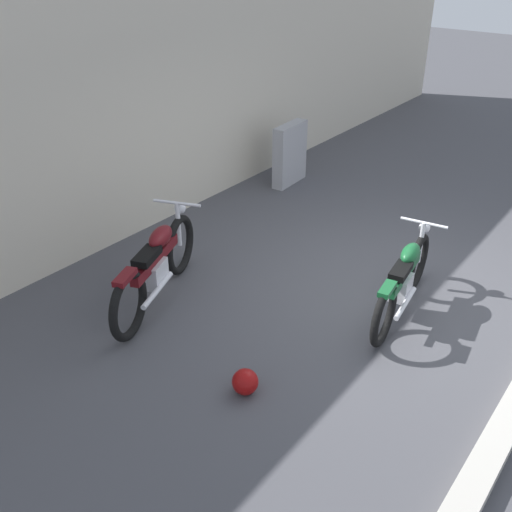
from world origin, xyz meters
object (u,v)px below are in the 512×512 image
helmet (245,382)px  motorcycle_maroon (157,265)px  stone_marker (290,154)px  motorcycle_green (404,280)px

helmet → motorcycle_maroon: bearing=70.6°
stone_marker → helmet: size_ratio=4.05×
motorcycle_green → motorcycle_maroon: bearing=114.2°
stone_marker → motorcycle_maroon: stone_marker is taller
helmet → stone_marker: bearing=30.0°
helmet → motorcycle_green: (2.07, -0.56, 0.29)m
stone_marker → motorcycle_green: stone_marker is taller
stone_marker → motorcycle_maroon: (-3.82, -0.82, -0.04)m
stone_marker → helmet: stone_marker is taller
helmet → motorcycle_green: 2.17m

